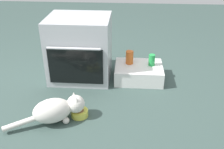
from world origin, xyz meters
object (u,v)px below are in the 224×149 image
Objects in this scene: cat at (57,109)px; sauce_jar at (130,57)px; oven at (80,48)px; soda_can at (152,60)px; pantry_cabinet at (139,72)px; food_bowl at (79,113)px.

sauce_jar is (0.58, 0.81, 0.11)m from cat.
oven is 4.73× the size of sauce_jar.
oven reaches higher than soda_can.
cat is 1.01m from sauce_jar.
pantry_cabinet is at bearing 22.19° from cat.
cat is 4.41× the size of sauce_jar.
cat is at bearing -135.97° from soda_can.
sauce_jar is (0.41, 0.73, 0.20)m from food_bowl.
pantry_cabinet is at bearing -26.97° from sauce_jar.
food_bowl is at bearing 0.00° from cat.
pantry_cabinet reaches higher than food_bowl.
sauce_jar reaches higher than pantry_cabinet.
cat is (-0.68, -0.76, 0.04)m from pantry_cabinet.
oven reaches higher than pantry_cabinet.
oven reaches higher than food_bowl.
sauce_jar is (-0.10, 0.05, 0.15)m from pantry_cabinet.
sauce_jar reaches higher than soda_can.
pantry_cabinet is at bearing -169.68° from soda_can.
soda_can reaches higher than food_bowl.
pantry_cabinet is 3.39× the size of food_bowl.
sauce_jar is (0.52, 0.03, -0.10)m from oven.
food_bowl is 0.24× the size of cat.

